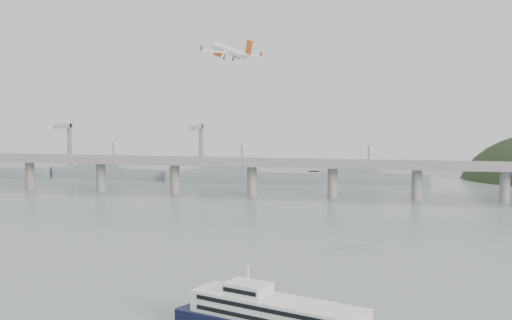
# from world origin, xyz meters

# --- Properties ---
(ground) EXTENTS (900.00, 900.00, 0.00)m
(ground) POSITION_xyz_m (0.00, 0.00, 0.00)
(ground) COLOR slate
(ground) RESTS_ON ground
(bridge) EXTENTS (800.00, 22.00, 23.90)m
(bridge) POSITION_xyz_m (-1.15, 200.00, 17.65)
(bridge) COLOR gray
(bridge) RESTS_ON ground
(distant_fleet) EXTENTS (453.00, 60.90, 40.00)m
(distant_fleet) POSITION_xyz_m (-155.36, 265.08, 6.22)
(distant_fleet) COLOR gray
(distant_fleet) RESTS_ON ground
(ferry) EXTENTS (88.51, 43.48, 17.59)m
(ferry) POSITION_xyz_m (24.77, -46.65, 4.77)
(ferry) COLOR black
(ferry) RESTS_ON ground
(airliner) EXTENTS (29.15, 29.18, 11.55)m
(airliner) POSITION_xyz_m (-20.57, 98.23, 82.50)
(airliner) COLOR white
(airliner) RESTS_ON ground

